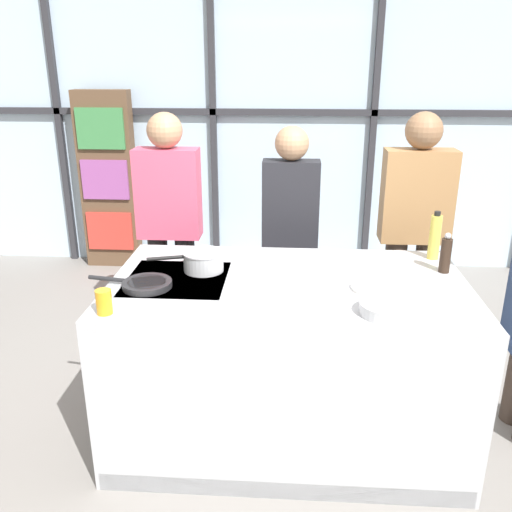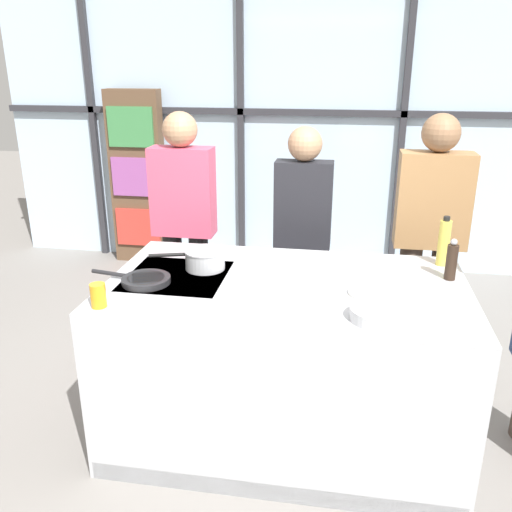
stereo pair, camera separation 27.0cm
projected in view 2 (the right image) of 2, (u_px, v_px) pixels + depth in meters
ground_plane at (283, 431)px, 3.12m from camera, size 18.00×18.00×0.00m
back_window_wall at (320, 127)px, 5.20m from camera, size 6.40×0.10×2.80m
bookshelf at (138, 178)px, 5.49m from camera, size 0.54×0.19×1.75m
demo_island at (285, 361)px, 2.96m from camera, size 1.86×1.07×0.93m
spectator_far_left at (184, 217)px, 3.81m from camera, size 0.43×0.24×1.69m
spectator_center_left at (303, 228)px, 3.69m from camera, size 0.38×0.23×1.61m
spectator_center_right at (430, 229)px, 3.55m from camera, size 0.46×0.24×1.71m
frying_pan at (145, 280)px, 2.79m from camera, size 0.45×0.25×0.03m
saucepan at (205, 259)px, 2.97m from camera, size 0.41×0.23×0.11m
white_plate at (372, 292)px, 2.67m from camera, size 0.24×0.24×0.01m
mixing_bowl at (377, 313)px, 2.39m from camera, size 0.24×0.24×0.06m
oil_bottle at (444, 242)px, 3.00m from camera, size 0.06×0.06×0.28m
pepper_grinder at (452, 261)px, 2.81m from camera, size 0.06×0.06×0.22m
juice_glass_near at (98, 295)px, 2.51m from camera, size 0.07×0.07×0.11m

